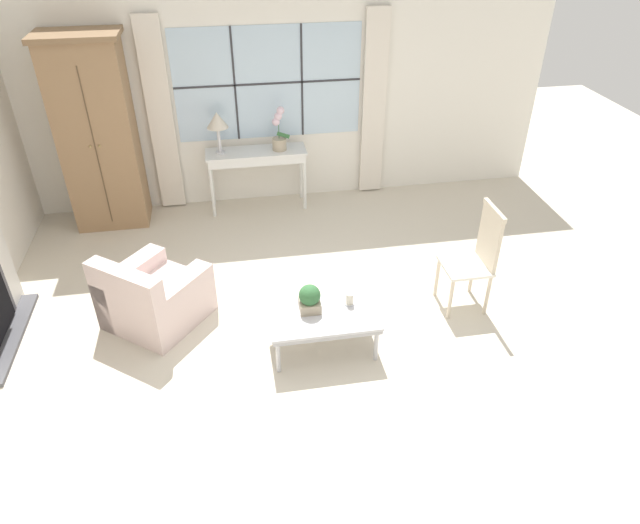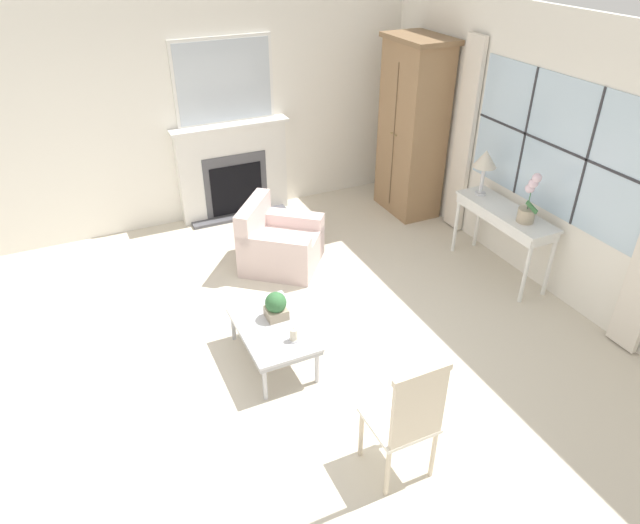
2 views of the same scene
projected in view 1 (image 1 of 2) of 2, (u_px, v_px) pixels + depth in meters
ground_plane at (308, 339)px, 5.38m from camera, size 14.00×14.00×0.00m
wall_back_windowed at (269, 95)px, 7.08m from camera, size 7.20×0.14×2.80m
armoire at (98, 134)px, 6.64m from camera, size 0.92×0.60×2.28m
console_table at (256, 158)px, 7.20m from camera, size 1.26×0.40×0.79m
table_lamp at (217, 122)px, 6.86m from camera, size 0.26×0.26×0.52m
potted_orchid at (279, 134)px, 7.07m from camera, size 0.22×0.18×0.55m
armchair_upholstered at (154, 299)px, 5.48m from camera, size 1.14×1.14×0.76m
side_chair_wooden at (477, 253)px, 5.51m from camera, size 0.44×0.44×1.09m
coffee_table at (323, 318)px, 5.10m from camera, size 0.98×0.58×0.39m
potted_plant_small at (310, 298)px, 5.06m from camera, size 0.19×0.19×0.26m
pillar_candle at (350, 299)px, 5.17m from camera, size 0.09×0.09×0.13m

